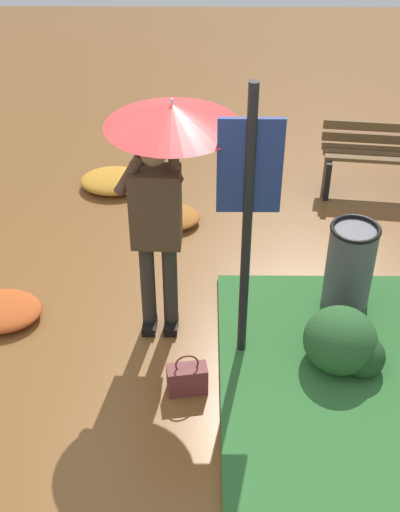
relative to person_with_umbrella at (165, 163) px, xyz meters
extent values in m
plane|color=brown|center=(-0.30, -0.21, -1.55)|extent=(18.00, 18.00, 0.00)
cylinder|color=#2D2823|center=(-0.17, -0.01, -1.12)|extent=(0.12, 0.12, 0.86)
cylinder|color=#2D2823|center=(0.01, -0.01, -1.12)|extent=(0.12, 0.12, 0.86)
cube|color=black|center=(-0.17, -0.05, -1.51)|extent=(0.12, 0.22, 0.08)
cube|color=black|center=(0.01, -0.05, -1.51)|extent=(0.12, 0.22, 0.08)
cube|color=#473323|center=(-0.08, -0.01, -0.37)|extent=(0.39, 0.25, 0.64)
sphere|color=#8C664C|center=(-0.08, -0.01, 0.09)|extent=(0.20, 0.20, 0.20)
ellipsoid|color=black|center=(-0.08, -0.01, 0.12)|extent=(0.20, 0.20, 0.15)
cylinder|color=#473323|center=(-0.29, -0.04, -0.16)|extent=(0.18, 0.13, 0.18)
cylinder|color=#473323|center=(-0.25, -0.05, -0.07)|extent=(0.24, 0.11, 0.33)
cube|color=black|center=(-0.17, -0.03, 0.07)|extent=(0.07, 0.02, 0.14)
cylinder|color=#473323|center=(0.08, -0.01, -0.13)|extent=(0.11, 0.10, 0.09)
cylinder|color=#473323|center=(0.07, 0.00, -0.04)|extent=(0.10, 0.09, 0.23)
cylinder|color=#A5A5AD|center=(0.06, 0.01, 0.27)|extent=(0.02, 0.02, 0.41)
cone|color=#B22D2D|center=(0.06, 0.01, 0.37)|extent=(0.96, 0.96, 0.16)
sphere|color=#A5A5AD|center=(0.06, 0.01, 0.48)|extent=(0.02, 0.02, 0.02)
cylinder|color=black|center=(0.58, -0.33, -0.40)|extent=(0.07, 0.07, 2.30)
cube|color=navy|center=(0.58, -0.31, 0.15)|extent=(0.44, 0.04, 0.70)
cube|color=silver|center=(0.58, -0.29, 0.15)|extent=(0.38, 0.01, 0.64)
cube|color=brown|center=(0.16, -0.74, -1.43)|extent=(0.32, 0.19, 0.24)
torus|color=brown|center=(0.16, -0.74, -1.27)|extent=(0.18, 0.04, 0.18)
cube|color=black|center=(1.60, 2.16, -1.33)|extent=(0.10, 0.36, 0.44)
cube|color=brown|center=(2.24, 2.04, -1.09)|extent=(1.40, 0.26, 0.04)
cube|color=brown|center=(2.24, 2.16, -1.09)|extent=(1.40, 0.26, 0.04)
cube|color=brown|center=(2.24, 2.28, -1.09)|extent=(1.40, 0.26, 0.04)
cube|color=brown|center=(2.24, 2.33, -0.99)|extent=(1.40, 0.20, 0.10)
cube|color=brown|center=(2.24, 2.33, -0.85)|extent=(1.40, 0.20, 0.10)
cylinder|color=#4C4C51|center=(1.51, 0.26, -1.15)|extent=(0.40, 0.40, 0.80)
torus|color=black|center=(1.51, 0.26, -0.74)|extent=(0.42, 0.42, 0.04)
ellipsoid|color=#285628|center=(1.34, -0.45, -1.29)|extent=(0.57, 0.57, 0.51)
ellipsoid|color=#1E421E|center=(1.51, -0.54, -1.38)|extent=(0.34, 0.34, 0.34)
ellipsoid|color=#C68428|center=(-0.72, 2.25, -1.47)|extent=(0.74, 0.59, 0.16)
ellipsoid|color=#B74C1E|center=(-1.45, 0.07, -1.47)|extent=(0.70, 0.56, 0.16)
ellipsoid|color=#A86023|center=(-0.07, 1.55, -1.48)|extent=(0.61, 0.49, 0.13)
camera|label=1|loc=(0.29, -4.36, 2.41)|focal=48.60mm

